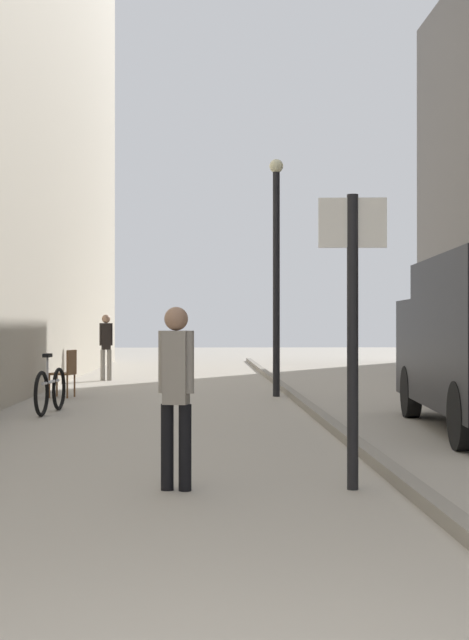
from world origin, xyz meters
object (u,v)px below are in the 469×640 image
Objects in this scene: bicycle_leaning at (50,390)px; lamp_post at (276,261)px; pedestrian_mid_block at (106,342)px; street_sign_post at (353,314)px; cafe_chair_near_window at (66,370)px; pedestrian_main_foreground at (176,384)px.

lamp_post is at bearing 45.11° from bicycle_leaning.
bicycle_leaning is (0.00, -8.45, -0.60)m from pedestrian_mid_block.
street_sign_post is (3.79, -15.30, 0.57)m from pedestrian_mid_block.
cafe_chair_near_window is (-4.01, 9.99, -1.00)m from street_sign_post.
street_sign_post reaches higher than pedestrian_main_foreground.
pedestrian_main_foreground is at bearing -152.37° from cafe_chair_near_window.
cafe_chair_near_window is at bearing 116.78° from pedestrian_main_foreground.
pedestrian_mid_block is 15.77m from street_sign_post.
street_sign_post is at bearing -55.22° from bicycle_leaning.
pedestrian_mid_block is at bearing 95.81° from bicycle_leaning.
pedestrian_main_foreground is at bearing 3.68° from street_sign_post.
street_sign_post is 0.55× the size of lamp_post.
pedestrian_main_foreground reaches higher than bicycle_leaning.
pedestrian_mid_block is 0.96× the size of bicycle_leaning.
pedestrian_mid_block reaches higher than cafe_chair_near_window.
cafe_chair_near_window is (-0.22, -5.31, -0.43)m from pedestrian_mid_block.
lamp_post is at bearing -65.93° from pedestrian_mid_block.
cafe_chair_near_window is (-2.46, 9.98, -0.38)m from pedestrian_main_foreground.
pedestrian_mid_block is at bearing -72.04° from street_sign_post.
street_sign_post reaches higher than pedestrian_mid_block.
lamp_post is 2.69× the size of bicycle_leaning.
pedestrian_main_foreground is 0.95× the size of pedestrian_mid_block.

